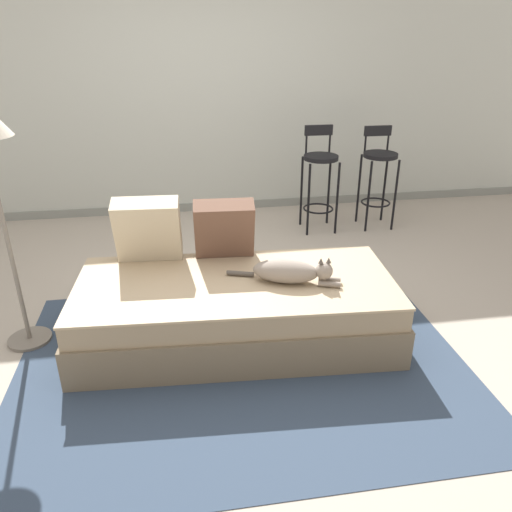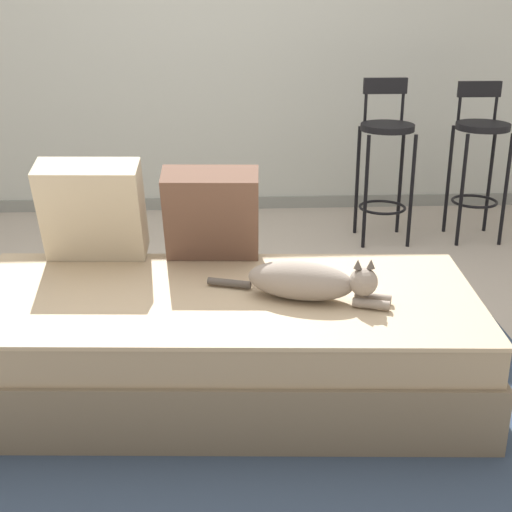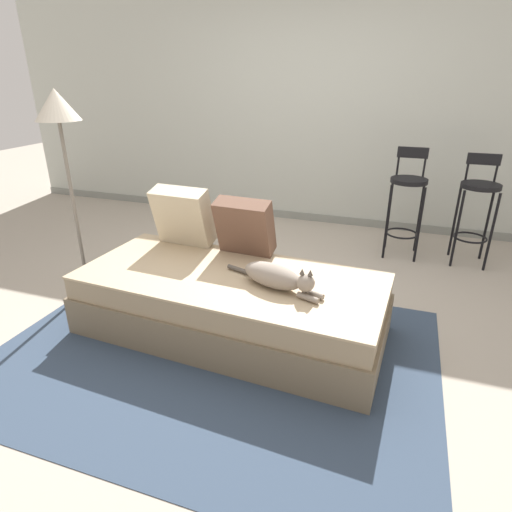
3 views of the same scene
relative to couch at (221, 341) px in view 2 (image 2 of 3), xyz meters
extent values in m
plane|color=#A89E8E|center=(0.00, 0.40, -0.22)|extent=(16.00, 16.00, 0.00)
cube|color=#B7BCB2|center=(0.00, 2.65, 1.08)|extent=(8.00, 0.10, 2.60)
cube|color=gray|center=(0.00, 2.60, -0.18)|extent=(8.00, 0.02, 0.09)
cube|color=#334256|center=(0.00, -0.30, -0.22)|extent=(2.77, 2.04, 0.01)
cube|color=#766750|center=(0.00, 0.00, -0.09)|extent=(2.13, 1.06, 0.27)
cube|color=#9E896B|center=(0.00, 0.00, 0.13)|extent=(2.08, 1.01, 0.16)
cube|color=tan|center=(0.00, 0.00, 0.20)|extent=(2.10, 1.03, 0.02)
cube|color=beige|center=(-0.55, 0.40, 0.45)|extent=(0.45, 0.30, 0.47)
cube|color=brown|center=(-0.03, 0.37, 0.43)|extent=(0.42, 0.29, 0.43)
ellipsoid|color=gray|center=(0.31, -0.06, 0.29)|extent=(0.45, 0.29, 0.15)
sphere|color=gray|center=(0.55, -0.14, 0.31)|extent=(0.11, 0.11, 0.11)
cone|color=#544C44|center=(0.52, -0.14, 0.38)|extent=(0.03, 0.03, 0.04)
cone|color=#544C44|center=(0.57, -0.14, 0.38)|extent=(0.03, 0.03, 0.04)
cylinder|color=gray|center=(0.57, -0.18, 0.23)|extent=(0.14, 0.08, 0.04)
cylinder|color=gray|center=(0.59, -0.12, 0.23)|extent=(0.14, 0.08, 0.04)
cylinder|color=#544C44|center=(0.04, 0.06, 0.23)|extent=(0.18, 0.08, 0.03)
cylinder|color=black|center=(0.93, 1.69, 0.14)|extent=(0.02, 0.02, 0.73)
cylinder|color=black|center=(1.22, 1.69, 0.14)|extent=(0.02, 0.02, 0.73)
cylinder|color=black|center=(0.93, 1.98, 0.14)|extent=(0.02, 0.02, 0.73)
cylinder|color=black|center=(1.22, 1.98, 0.14)|extent=(0.02, 0.02, 0.73)
torus|color=black|center=(1.07, 1.84, 0.00)|extent=(0.31, 0.31, 0.02)
cylinder|color=black|center=(1.07, 1.84, 0.53)|extent=(0.34, 0.34, 0.04)
cylinder|color=black|center=(0.95, 1.97, 0.64)|extent=(0.02, 0.02, 0.26)
cylinder|color=black|center=(1.19, 1.97, 0.64)|extent=(0.02, 0.02, 0.26)
cube|color=black|center=(1.07, 1.97, 0.77)|extent=(0.28, 0.03, 0.10)
cylinder|color=black|center=(1.54, 1.69, 0.14)|extent=(0.02, 0.02, 0.73)
cylinder|color=black|center=(1.83, 1.69, 0.14)|extent=(0.02, 0.02, 0.73)
cylinder|color=black|center=(1.54, 1.98, 0.14)|extent=(0.02, 0.02, 0.73)
cylinder|color=black|center=(1.83, 1.98, 0.14)|extent=(0.02, 0.02, 0.73)
torus|color=black|center=(1.69, 1.84, 0.03)|extent=(0.30, 0.30, 0.02)
cylinder|color=black|center=(1.69, 1.84, 0.53)|extent=(0.34, 0.34, 0.04)
cylinder|color=black|center=(1.57, 1.97, 0.63)|extent=(0.02, 0.02, 0.23)
cylinder|color=black|center=(1.81, 1.97, 0.63)|extent=(0.02, 0.02, 0.23)
cube|color=black|center=(1.69, 1.97, 0.74)|extent=(0.28, 0.03, 0.10)
camera|label=1|loc=(-0.32, -2.83, 1.72)|focal=35.00mm
camera|label=2|loc=(0.01, -2.60, 1.36)|focal=50.00mm
camera|label=3|loc=(1.01, -2.38, 1.46)|focal=30.00mm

